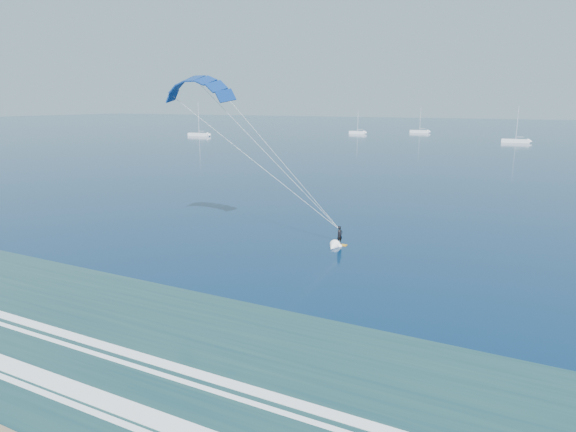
# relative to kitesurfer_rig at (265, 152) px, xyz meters

# --- Properties ---
(kitesurfer_rig) EXTENTS (19.52, 6.84, 17.45)m
(kitesurfer_rig) POSITION_rel_kitesurfer_rig_xyz_m (0.00, 0.00, 0.00)
(kitesurfer_rig) COLOR #BE8216
(kitesurfer_rig) RESTS_ON ground
(sailboat_0) EXTENTS (10.13, 2.40, 13.58)m
(sailboat_0) POSITION_rel_kitesurfer_rig_xyz_m (-107.03, 128.66, -8.33)
(sailboat_0) COLOR white
(sailboat_0) RESTS_ON ground
(sailboat_1) EXTENTS (7.23, 2.40, 10.14)m
(sailboat_1) POSITION_rel_kitesurfer_rig_xyz_m (-54.22, 172.73, -8.36)
(sailboat_1) COLOR white
(sailboat_1) RESTS_ON ground
(sailboat_2) EXTENTS (8.53, 2.40, 11.52)m
(sailboat_2) POSITION_rel_kitesurfer_rig_xyz_m (-31.95, 193.13, -8.35)
(sailboat_2) COLOR white
(sailboat_2) RESTS_ON ground
(sailboat_3) EXTENTS (9.01, 2.40, 12.46)m
(sailboat_3) POSITION_rel_kitesurfer_rig_xyz_m (11.42, 151.43, -8.34)
(sailboat_3) COLOR white
(sailboat_3) RESTS_ON ground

